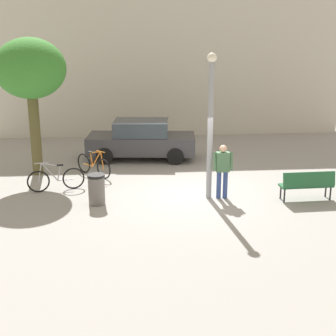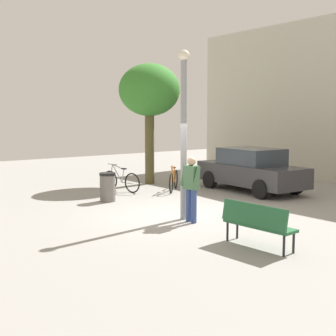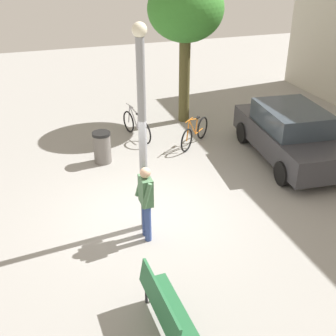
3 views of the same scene
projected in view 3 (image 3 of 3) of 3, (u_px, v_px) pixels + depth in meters
ground_plane at (149, 215)px, 9.88m from camera, size 36.00×36.00×0.00m
lamppost at (142, 125)px, 8.36m from camera, size 0.28×0.28×4.34m
person_by_lamppost at (146, 199)px, 8.68m from camera, size 0.59×0.28×1.67m
park_bench at (165, 307)px, 6.67m from camera, size 1.62×0.54×0.92m
plaza_tree at (186, 11)px, 13.37m from camera, size 2.41×2.41×4.74m
bicycle_silver at (136, 126)px, 13.59m from camera, size 1.77×0.47×0.97m
bicycle_orange at (195, 133)px, 13.11m from camera, size 1.25×1.38×0.97m
parked_car_charcoal at (289, 134)px, 12.07m from camera, size 4.35×2.14×1.55m
trash_bin at (102, 147)px, 12.02m from camera, size 0.51×0.51×0.91m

